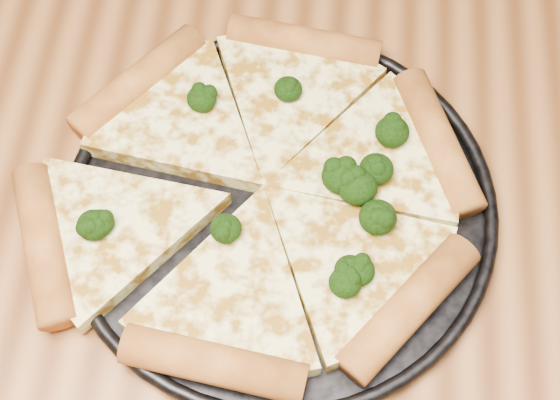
{
  "coord_description": "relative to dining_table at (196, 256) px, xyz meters",
  "views": [
    {
      "loc": [
        0.1,
        -0.29,
        1.32
      ],
      "look_at": [
        0.07,
        0.0,
        0.77
      ],
      "focal_mm": 53.74,
      "sensor_mm": 36.0,
      "label": 1
    }
  ],
  "objects": [
    {
      "name": "dining_table",
      "position": [
        0.0,
        0.0,
        0.0
      ],
      "size": [
        1.2,
        0.9,
        0.75
      ],
      "color": "#9A602F",
      "rests_on": "ground"
    },
    {
      "name": "pizza",
      "position": [
        0.06,
        0.01,
        0.11
      ],
      "size": [
        0.36,
        0.33,
        0.03
      ],
      "rotation": [
        0.0,
        0.0,
        -0.14
      ],
      "color": "#FFFB9C",
      "rests_on": "pizza_pan"
    },
    {
      "name": "pizza_pan",
      "position": [
        0.07,
        0.0,
        0.1
      ],
      "size": [
        0.33,
        0.33,
        0.02
      ],
      "color": "black",
      "rests_on": "dining_table"
    },
    {
      "name": "broccoli_florets",
      "position": [
        0.09,
        0.01,
        0.12
      ],
      "size": [
        0.24,
        0.18,
        0.02
      ],
      "color": "black",
      "rests_on": "pizza"
    }
  ]
}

